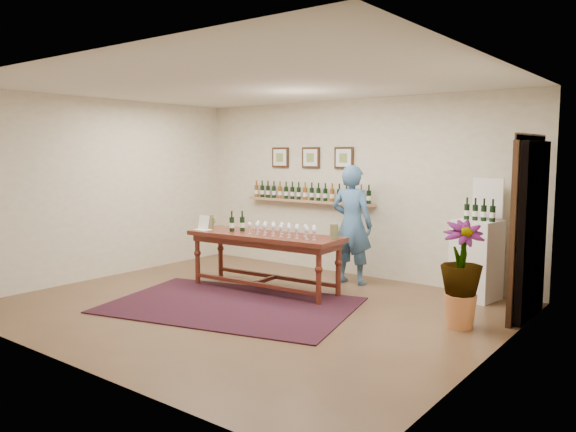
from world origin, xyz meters
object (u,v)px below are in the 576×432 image
Objects in this scene: display_pedestal at (476,260)px; person at (352,225)px; potted_plant at (461,275)px; tasting_table at (265,242)px.

person is at bearing -172.67° from display_pedestal.
person reaches higher than display_pedestal.
potted_plant is 2.40m from person.
person is (0.76, 1.13, 0.20)m from tasting_table.
potted_plant reaches higher than tasting_table.
tasting_table is 2.90m from display_pedestal.
person is at bearing 151.79° from potted_plant.
display_pedestal is 1.02× the size of potted_plant.
display_pedestal reaches higher than potted_plant.
display_pedestal reaches higher than tasting_table.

